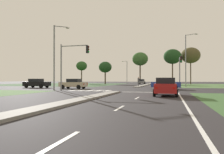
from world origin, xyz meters
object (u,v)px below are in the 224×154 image
(treeline_near, at_px, (82,66))
(car_beige_sixth, at_px, (73,84))
(treeline_third, at_px, (140,59))
(street_lamp_third, at_px, (187,58))
(car_blue_third, at_px, (166,84))
(street_lamp_fourth, at_px, (126,71))
(traffic_signal_far_right, at_px, (180,66))
(pedestrian_at_median, at_px, (138,81))
(traffic_signal_near_left, at_px, (71,59))
(car_red_second, at_px, (166,87))
(treeline_second, at_px, (105,67))
(treeline_fourth, at_px, (172,57))
(treeline_fifth, at_px, (191,55))
(car_black_fourth, at_px, (37,83))
(street_lamp_second, at_px, (56,54))
(car_grey_near, at_px, (142,82))

(treeline_near, bearing_deg, car_beige_sixth, -68.30)
(treeline_third, bearing_deg, street_lamp_third, -63.07)
(car_blue_third, height_order, street_lamp_fourth, street_lamp_fourth)
(traffic_signal_far_right, bearing_deg, street_lamp_third, 78.30)
(car_beige_sixth, xyz_separation_m, pedestrian_at_median, (8.71, 10.70, 0.44))
(traffic_signal_near_left, relative_size, street_lamp_third, 0.59)
(car_red_second, bearing_deg, car_blue_third, 90.89)
(pedestrian_at_median, distance_m, treeline_second, 25.16)
(treeline_second, xyz_separation_m, treeline_fourth, (19.98, 1.10, 2.81))
(traffic_signal_near_left, bearing_deg, treeline_second, 100.63)
(treeline_second, xyz_separation_m, treeline_fifth, (25.08, 2.94, 3.22))
(car_black_fourth, height_order, treeline_third, treeline_third)
(car_beige_sixth, relative_size, street_lamp_third, 0.42)
(treeline_near, bearing_deg, street_lamp_fourth, 38.35)
(treeline_fifth, bearing_deg, pedestrian_at_median, -116.19)
(car_red_second, distance_m, traffic_signal_near_left, 13.23)
(car_blue_third, xyz_separation_m, car_black_fourth, (-21.87, -0.19, -0.01))
(treeline_fifth, bearing_deg, treeline_near, -179.00)
(treeline_fourth, bearing_deg, pedestrian_at_median, -106.79)
(treeline_fourth, bearing_deg, treeline_near, 177.53)
(pedestrian_at_median, bearing_deg, treeline_third, -122.63)
(traffic_signal_near_left, distance_m, pedestrian_at_median, 17.86)
(car_beige_sixth, bearing_deg, street_lamp_second, 177.99)
(car_red_second, distance_m, treeline_third, 49.47)
(treeline_second, bearing_deg, car_grey_near, 13.44)
(treeline_second, relative_size, treeline_fifth, 0.65)
(car_blue_third, distance_m, treeline_third, 37.42)
(car_grey_near, bearing_deg, street_lamp_third, 118.38)
(car_grey_near, height_order, treeline_fifth, treeline_fifth)
(traffic_signal_far_right, distance_m, pedestrian_at_median, 9.43)
(car_beige_sixth, xyz_separation_m, street_lamp_second, (-0.18, -5.07, 4.09))
(street_lamp_second, xyz_separation_m, treeline_third, (5.56, 42.55, 3.14))
(car_beige_sixth, height_order, treeline_near, treeline_near)
(traffic_signal_far_right, distance_m, treeline_third, 33.98)
(car_grey_near, distance_m, treeline_second, 12.08)
(car_black_fourth, xyz_separation_m, pedestrian_at_median, (16.50, 9.09, 0.43))
(treeline_second, distance_m, treeline_third, 11.89)
(traffic_signal_far_right, height_order, treeline_fifth, treeline_fifth)
(street_lamp_second, xyz_separation_m, street_lamp_fourth, (-0.32, 49.40, -0.31))
(car_blue_third, distance_m, traffic_signal_far_right, 5.20)
(traffic_signal_far_right, height_order, treeline_fourth, treeline_fourth)
(street_lamp_second, height_order, street_lamp_fourth, street_lamp_second)
(car_grey_near, distance_m, traffic_signal_near_left, 40.37)
(car_grey_near, distance_m, treeline_fourth, 11.69)
(street_lamp_third, height_order, pedestrian_at_median, street_lamp_third)
(car_grey_near, height_order, car_blue_third, car_blue_third)
(traffic_signal_far_right, relative_size, street_lamp_fourth, 0.64)
(car_beige_sixth, distance_m, street_lamp_fourth, 44.49)
(treeline_third, bearing_deg, street_lamp_fourth, 130.61)
(car_grey_near, bearing_deg, traffic_signal_near_left, 84.43)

